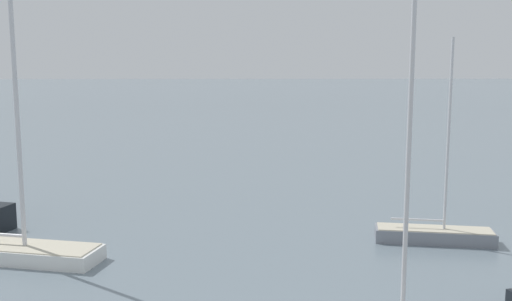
# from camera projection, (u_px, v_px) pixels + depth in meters

# --- Properties ---
(sailboat_3) EXTENTS (4.54, 1.98, 7.70)m
(sailboat_3) POSITION_uv_depth(u_px,v_px,m) (434.00, 232.00, 21.99)
(sailboat_3) COLOR gray
(sailboat_3) RESTS_ON ground_plane
(sailboat_5) EXTENTS (6.49, 3.07, 11.17)m
(sailboat_5) POSITION_uv_depth(u_px,v_px,m) (12.00, 245.00, 20.00)
(sailboat_5) COLOR white
(sailboat_5) RESTS_ON ground_plane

